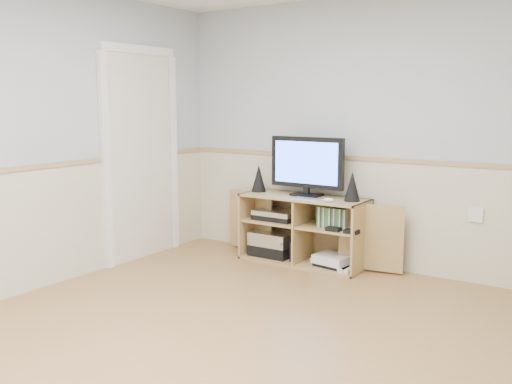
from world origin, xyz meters
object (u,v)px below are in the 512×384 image
media_cabinet (306,228)px  game_consoles (332,261)px  monitor (307,164)px  keyboard (307,199)px

media_cabinet → game_consoles: (0.32, -0.07, -0.26)m
monitor → game_consoles: (0.32, -0.06, -0.89)m
keyboard → media_cabinet: bearing=122.3°
media_cabinet → game_consoles: bearing=-12.1°
game_consoles → keyboard: bearing=-148.7°
monitor → keyboard: size_ratio=2.80×
keyboard → game_consoles: 0.64m
monitor → keyboard: (0.11, -0.19, -0.30)m
monitor → game_consoles: 0.94m
media_cabinet → monitor: (0.00, -0.01, 0.62)m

